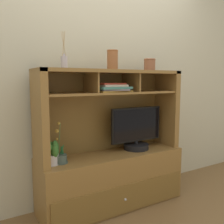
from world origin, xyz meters
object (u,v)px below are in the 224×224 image
object	(u,v)px
tv_monitor	(136,132)
accent_vase	(150,65)
diffuser_bottle	(64,62)
potted_fern	(52,153)
magazine_stack_left	(112,88)
media_console	(112,165)
ceramic_vase	(112,60)
potted_orchid	(60,157)

from	to	relation	value
tv_monitor	accent_vase	size ratio (longest dim) A/B	4.65
tv_monitor	diffuser_bottle	world-z (taller)	diffuser_bottle
potted_fern	magazine_stack_left	size ratio (longest dim) A/B	0.54
diffuser_bottle	accent_vase	bearing A→B (deg)	1.15
media_console	ceramic_vase	size ratio (longest dim) A/B	7.84
potted_fern	ceramic_vase	size ratio (longest dim) A/B	1.11
diffuser_bottle	accent_vase	distance (m)	0.93
diffuser_bottle	ceramic_vase	xyz separation A→B (m)	(0.46, -0.01, 0.03)
media_console	tv_monitor	distance (m)	0.41
potted_fern	media_console	bearing A→B (deg)	3.39
media_console	diffuser_bottle	bearing A→B (deg)	-179.67
magazine_stack_left	accent_vase	distance (m)	0.54
potted_orchid	accent_vase	xyz separation A→B (m)	(1.00, 0.05, 0.81)
diffuser_bottle	ceramic_vase	bearing A→B (deg)	-1.52
accent_vase	media_console	bearing A→B (deg)	-178.02
tv_monitor	magazine_stack_left	bearing A→B (deg)	-175.00
potted_orchid	potted_fern	bearing A→B (deg)	-176.90
media_console	potted_fern	size ratio (longest dim) A/B	7.04
potted_fern	ceramic_vase	xyz separation A→B (m)	(0.60, 0.02, 0.79)
ceramic_vase	accent_vase	size ratio (longest dim) A/B	1.45
diffuser_bottle	media_console	bearing A→B (deg)	0.33
potted_orchid	magazine_stack_left	world-z (taller)	magazine_stack_left
potted_orchid	ceramic_vase	size ratio (longest dim) A/B	1.97
ceramic_vase	accent_vase	bearing A→B (deg)	3.82
potted_orchid	media_console	bearing A→B (deg)	3.43
diffuser_bottle	potted_orchid	bearing A→B (deg)	-156.57
tv_monitor	ceramic_vase	bearing A→B (deg)	-179.84
media_console	potted_fern	bearing A→B (deg)	-176.61
media_console	magazine_stack_left	bearing A→B (deg)	-120.86
tv_monitor	accent_vase	world-z (taller)	accent_vase
tv_monitor	accent_vase	xyz separation A→B (m)	(0.18, 0.03, 0.68)
tv_monitor	diffuser_bottle	distance (m)	1.01
media_console	diffuser_bottle	world-z (taller)	diffuser_bottle
diffuser_bottle	accent_vase	size ratio (longest dim) A/B	2.44
accent_vase	tv_monitor	bearing A→B (deg)	-170.52
potted_orchid	potted_fern	world-z (taller)	potted_orchid
tv_monitor	diffuser_bottle	size ratio (longest dim) A/B	1.91
ceramic_vase	accent_vase	distance (m)	0.47
tv_monitor	accent_vase	bearing A→B (deg)	9.48
media_console	tv_monitor	bearing A→B (deg)	-2.86
potted_fern	magazine_stack_left	bearing A→B (deg)	-0.53
potted_orchid	diffuser_bottle	bearing A→B (deg)	23.43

